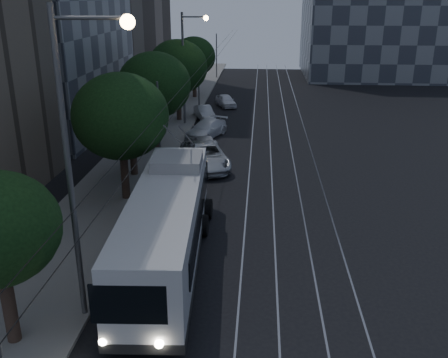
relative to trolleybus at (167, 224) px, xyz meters
The scene contains 17 objects.
ground 3.46m from the trolleybus, 12.71° to the left, with size 120.00×120.00×0.00m, color black.
sidewalk 21.23m from the trolleybus, 102.56° to the left, with size 5.00×90.00×0.15m, color gray.
tram_rails 21.42m from the trolleybus, 75.35° to the left, with size 4.52×90.00×0.02m.
overhead_wires 20.83m from the trolleybus, 95.74° to the left, with size 2.23×90.00×6.00m.
trolleybus is the anchor object (origin of this frame).
pickup_silver 12.66m from the trolleybus, 89.09° to the left, with size 2.68×5.81×1.61m, color #AFB2B7.
car_white_a 14.78m from the trolleybus, 89.95° to the left, with size 1.72×4.27×1.46m, color #B3B3B7.
car_white_b 20.19m from the trolleybus, 91.54° to the left, with size 1.90×4.68×1.36m, color silver.
car_white_c 26.53m from the trolleybus, 93.03° to the left, with size 1.28×3.66×1.21m, color #BCBCC0.
car_white_d 32.11m from the trolleybus, 89.64° to the left, with size 1.47×3.64×1.24m, color white.
tree_1 8.14m from the trolleybus, 118.42° to the left, with size 5.15×5.15×7.12m.
tree_2 11.60m from the trolleybus, 111.23° to the left, with size 4.20×4.20×6.20m.
tree_3 17.36m from the trolleybus, 103.08° to the left, with size 5.29×5.29×7.15m.
tree_4 25.91m from the trolleybus, 98.04° to the left, with size 5.30×5.30×7.28m.
tree_5 36.69m from the trolleybus, 95.65° to the left, with size 4.72×4.72×6.69m.
streetlamp_near 6.45m from the trolleybus, 114.53° to the right, with size 2.55×0.44×10.64m.
streetlamp_far 24.67m from the trolleybus, 95.88° to the left, with size 2.32×0.44×9.54m.
Camera 1 is at (0.90, -19.48, 10.82)m, focal length 40.00 mm.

